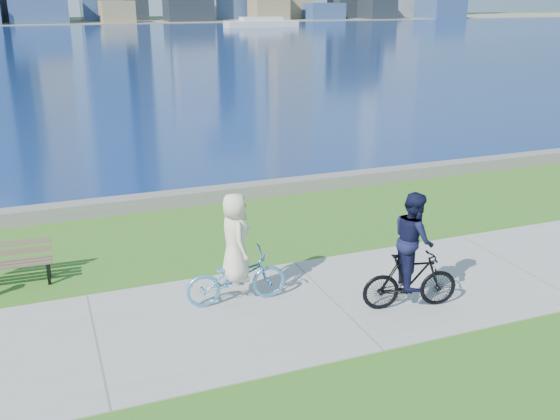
{
  "coord_description": "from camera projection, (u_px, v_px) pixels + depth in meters",
  "views": [
    {
      "loc": [
        -4.39,
        -8.8,
        5.07
      ],
      "look_at": [
        -0.24,
        1.93,
        1.1
      ],
      "focal_mm": 40.0,
      "sensor_mm": 36.0,
      "label": 1
    }
  ],
  "objects": [
    {
      "name": "ferry_far",
      "position": [
        261.0,
        23.0,
        104.92
      ],
      "size": [
        12.31,
        3.52,
        1.67
      ],
      "color": "silver",
      "rests_on": "ground"
    },
    {
      "name": "bay_water",
      "position": [
        70.0,
        40.0,
        74.39
      ],
      "size": [
        320.0,
        131.0,
        0.01
      ],
      "primitive_type": "cube",
      "color": "navy",
      "rests_on": "ground"
    },
    {
      "name": "cyclist_man",
      "position": [
        412.0,
        261.0,
        10.38
      ],
      "size": [
        0.81,
        1.71,
        2.06
      ],
      "rotation": [
        0.0,
        0.0,
        1.36
      ],
      "color": "black",
      "rests_on": "ground"
    },
    {
      "name": "seawall",
      "position": [
        230.0,
        193.0,
        16.32
      ],
      "size": [
        90.0,
        0.5,
        0.35
      ],
      "primitive_type": "cube",
      "color": "slate",
      "rests_on": "ground"
    },
    {
      "name": "park_bench",
      "position": [
        9.0,
        260.0,
        11.42
      ],
      "size": [
        1.51,
        0.57,
        0.77
      ],
      "rotation": [
        0.0,
        0.0,
        -0.04
      ],
      "color": "black",
      "rests_on": "ground"
    },
    {
      "name": "far_shore",
      "position": [
        52.0,
        22.0,
        125.51
      ],
      "size": [
        320.0,
        30.0,
        0.12
      ],
      "primitive_type": "cube",
      "color": "slate",
      "rests_on": "ground"
    },
    {
      "name": "ground",
      "position": [
        332.0,
        301.0,
        10.91
      ],
      "size": [
        320.0,
        320.0,
        0.0
      ],
      "primitive_type": "plane",
      "color": "#2D6019",
      "rests_on": "ground"
    },
    {
      "name": "concrete_path",
      "position": [
        332.0,
        301.0,
        10.91
      ],
      "size": [
        80.0,
        3.5,
        0.02
      ],
      "primitive_type": "cube",
      "color": "gray",
      "rests_on": "ground"
    },
    {
      "name": "cyclist_woman",
      "position": [
        236.0,
        263.0,
        10.62
      ],
      "size": [
        0.69,
        1.79,
        1.97
      ],
      "rotation": [
        0.0,
        0.0,
        1.53
      ],
      "color": "#539ACA",
      "rests_on": "ground"
    }
  ]
}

